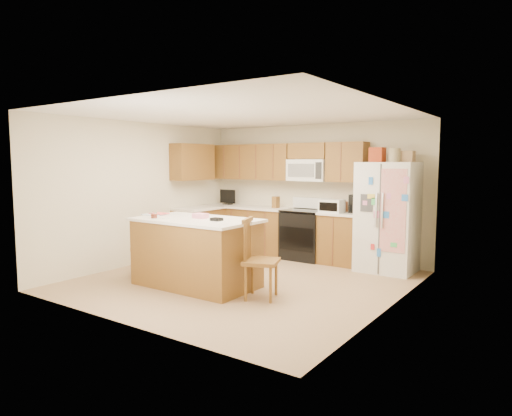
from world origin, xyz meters
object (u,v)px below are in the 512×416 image
Objects in this scene: island at (196,252)px; windsor_chair_left at (150,247)px; windsor_chair_right at (259,261)px; stove at (305,234)px; refrigerator at (388,216)px; windsor_chair_back at (221,250)px.

windsor_chair_left is at bearing -178.23° from island.
island is 1.76× the size of windsor_chair_right.
stove is 0.55× the size of refrigerator.
windsor_chair_right is at bearing -109.72° from refrigerator.
stove is at bearing 75.09° from windsor_chair_back.
windsor_chair_back is at bearing -104.91° from stove.
refrigerator is 1.08× the size of island.
windsor_chair_right reaches higher than windsor_chair_back.
island is 0.94m from windsor_chair_left.
stove is at bearing 105.36° from windsor_chair_right.
stove is 1.14× the size of windsor_chair_left.
windsor_chair_right is at bearing 1.22° from windsor_chair_left.
refrigerator is at bearing 40.56° from windsor_chair_left.
windsor_chair_right is at bearing -74.64° from stove.
refrigerator reaches higher than windsor_chair_left.
stove is at bearing 80.83° from island.
windsor_chair_left is at bearing -140.62° from windsor_chair_back.
island reaches higher than windsor_chair_back.
windsor_chair_left is (-1.35, -2.56, -0.01)m from stove.
windsor_chair_right is (2.04, 0.04, 0.04)m from windsor_chair_left.
island is 2.14× the size of windsor_chair_back.
stove reaches higher than island.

